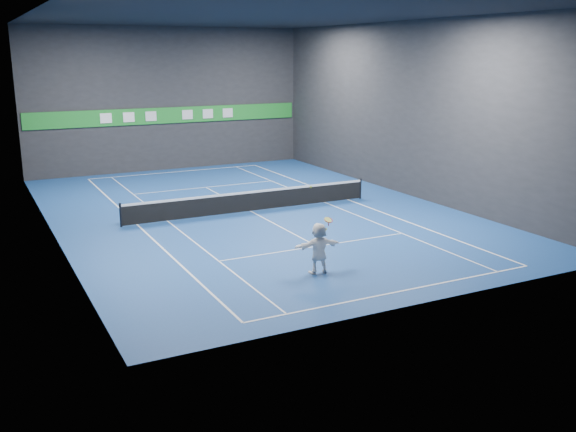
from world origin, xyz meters
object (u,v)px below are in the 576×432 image
tennis_net (251,201)px  tennis_ball (311,187)px  tennis_racket (328,221)px  player (319,248)px

tennis_net → tennis_ball: bearing=-101.3°
tennis_ball → tennis_net: 9.71m
tennis_ball → tennis_racket: 1.48m
tennis_ball → tennis_net: tennis_ball is taller
player → tennis_ball: size_ratio=25.85×
player → tennis_racket: size_ratio=3.00×
player → tennis_ball: 2.20m
tennis_racket → tennis_ball: bearing=-173.7°
tennis_ball → tennis_racket: size_ratio=0.12×
player → tennis_racket: bearing=-168.3°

